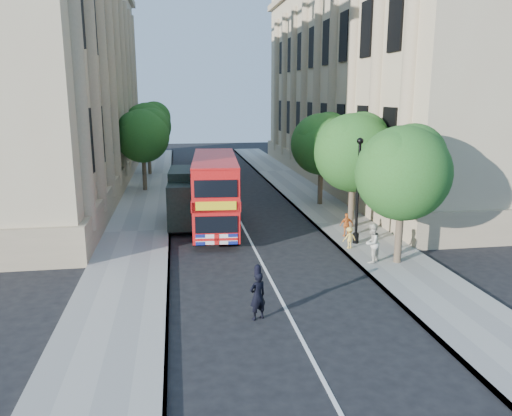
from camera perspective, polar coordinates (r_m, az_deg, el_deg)
name	(u,v)px	position (r m, az deg, el deg)	size (l,w,h in m)	color
ground	(281,300)	(18.33, 2.91, -10.48)	(120.00, 120.00, 0.00)	black
pavement_right	(343,223)	(28.95, 9.96, -1.73)	(3.50, 80.00, 0.12)	gray
pavement_left	(138,232)	(27.49, -13.37, -2.67)	(3.50, 80.00, 0.12)	gray
building_right	(386,73)	(44.05, 14.58, 14.73)	(12.00, 38.00, 18.00)	tan
building_left	(33,70)	(41.76, -24.09, 14.18)	(12.00, 38.00, 18.00)	tan
tree_right_near	(404,168)	(21.84, 16.54, 4.41)	(4.00, 4.00, 6.08)	#473828
tree_right_mid	(354,148)	(27.31, 11.16, 6.71)	(4.20, 4.20, 6.37)	#473828
tree_right_far	(322,141)	(32.99, 7.55, 7.63)	(4.00, 4.00, 6.15)	#473828
tree_left_far	(143,133)	(38.66, -12.79, 8.37)	(4.00, 4.00, 6.30)	#473828
tree_left_back	(148,123)	(46.61, -12.23, 9.44)	(4.20, 4.20, 6.65)	#473828
lamp_post	(358,195)	(24.49, 11.54, 1.42)	(0.32, 0.32, 5.16)	black
double_decker_bus	(215,191)	(27.09, -4.69, 1.98)	(2.84, 8.62, 3.92)	red
box_van	(190,199)	(28.24, -7.60, 1.03)	(2.48, 5.54, 3.11)	black
police_constable	(258,296)	(16.57, 0.19, -10.01)	(0.60, 0.39, 1.63)	black
woman_pedestrian	(372,243)	(22.16, 13.09, -3.93)	(0.84, 0.65, 1.73)	beige
child_a	(347,225)	(25.96, 10.31, -1.91)	(0.72, 0.30, 1.22)	orange
child_b	(349,238)	(24.05, 10.62, -3.35)	(0.67, 0.38, 1.03)	#E8BC4F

